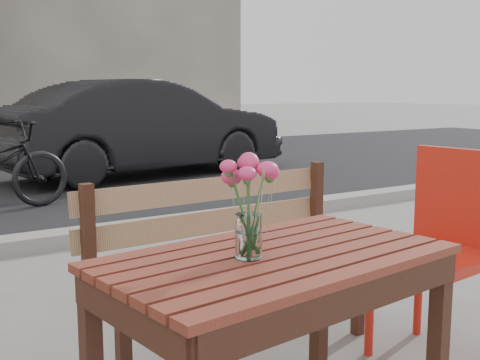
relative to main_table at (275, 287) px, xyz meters
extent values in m
cube|color=gray|center=(0.17, 3.10, -0.52)|extent=(30.00, 0.25, 0.12)
cube|color=slate|center=(5.17, 15.10, 2.42)|extent=(7.00, 3.00, 6.00)
cube|color=maroon|center=(0.00, 0.00, 0.10)|extent=(1.20, 0.79, 0.03)
cube|color=black|center=(0.55, -0.22, -0.25)|extent=(0.06, 0.06, 0.67)
cube|color=black|center=(0.48, 0.34, -0.25)|extent=(0.06, 0.06, 0.67)
cube|color=#886446|center=(0.30, 0.70, -0.14)|extent=(1.41, 0.44, 0.03)
cube|color=#886446|center=(0.29, 0.91, 0.09)|extent=(1.39, 0.10, 0.38)
cube|color=black|center=(-0.32, 0.51, -0.36)|extent=(0.05, 0.05, 0.46)
cube|color=black|center=(0.95, 0.57, -0.36)|extent=(0.05, 0.05, 0.46)
cube|color=black|center=(-0.34, 0.83, -0.16)|extent=(0.05, 0.05, 0.84)
cube|color=black|center=(0.93, 0.89, -0.16)|extent=(0.05, 0.05, 0.84)
cube|color=red|center=(1.03, 0.21, -0.10)|extent=(0.52, 0.52, 0.04)
cube|color=red|center=(1.24, 0.23, 0.14)|extent=(0.10, 0.47, 0.45)
cylinder|color=red|center=(0.82, 0.38, -0.35)|extent=(0.04, 0.04, 0.46)
cylinder|color=red|center=(0.86, 0.00, -0.35)|extent=(0.04, 0.04, 0.46)
cylinder|color=red|center=(1.20, 0.42, -0.35)|extent=(0.04, 0.04, 0.46)
cylinder|color=white|center=(-0.11, 0.00, 0.19)|extent=(0.08, 0.08, 0.14)
cylinder|color=#346F34|center=(-0.11, 0.00, 0.26)|extent=(0.05, 0.05, 0.28)
imported|color=black|center=(2.37, 6.41, 0.09)|extent=(4.26, 1.93, 1.35)
camera|label=1|loc=(-1.12, -1.52, 0.64)|focal=45.00mm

